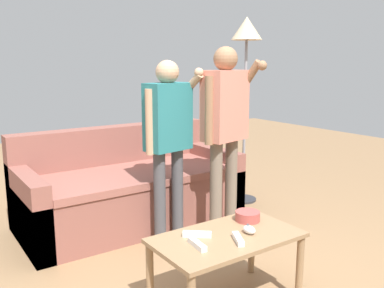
{
  "coord_description": "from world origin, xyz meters",
  "views": [
    {
      "loc": [
        -1.44,
        -1.93,
        1.41
      ],
      "look_at": [
        0.07,
        0.26,
        0.89
      ],
      "focal_mm": 38.92,
      "sensor_mm": 36.0,
      "label": 1
    }
  ],
  "objects_px": {
    "coffee_table": "(227,246)",
    "player_center": "(168,130)",
    "game_remote_nunchuk": "(249,230)",
    "game_remote_wand_far": "(238,239)",
    "couch": "(129,189)",
    "game_remote_wand_near": "(197,244)",
    "game_remote_wand_spare": "(197,234)",
    "player_right": "(225,120)",
    "snack_bowl": "(248,216)",
    "floor_lamp": "(246,46)"
  },
  "relations": [
    {
      "from": "coffee_table",
      "to": "player_center",
      "type": "height_order",
      "value": "player_center"
    },
    {
      "from": "game_remote_nunchuk",
      "to": "game_remote_wand_far",
      "type": "height_order",
      "value": "game_remote_nunchuk"
    },
    {
      "from": "couch",
      "to": "player_center",
      "type": "relative_size",
      "value": 1.33
    },
    {
      "from": "game_remote_nunchuk",
      "to": "game_remote_wand_near",
      "type": "relative_size",
      "value": 0.55
    },
    {
      "from": "game_remote_wand_spare",
      "to": "coffee_table",
      "type": "bearing_deg",
      "value": -29.65
    },
    {
      "from": "game_remote_wand_far",
      "to": "player_right",
      "type": "bearing_deg",
      "value": 55.16
    },
    {
      "from": "snack_bowl",
      "to": "player_center",
      "type": "height_order",
      "value": "player_center"
    },
    {
      "from": "floor_lamp",
      "to": "game_remote_wand_near",
      "type": "height_order",
      "value": "floor_lamp"
    },
    {
      "from": "snack_bowl",
      "to": "game_remote_nunchuk",
      "type": "height_order",
      "value": "snack_bowl"
    },
    {
      "from": "game_remote_wand_far",
      "to": "game_remote_wand_spare",
      "type": "height_order",
      "value": "same"
    },
    {
      "from": "snack_bowl",
      "to": "player_center",
      "type": "bearing_deg",
      "value": 93.46
    },
    {
      "from": "player_right",
      "to": "game_remote_wand_near",
      "type": "bearing_deg",
      "value": -135.77
    },
    {
      "from": "game_remote_nunchuk",
      "to": "game_remote_wand_near",
      "type": "bearing_deg",
      "value": 176.03
    },
    {
      "from": "floor_lamp",
      "to": "player_right",
      "type": "relative_size",
      "value": 1.2
    },
    {
      "from": "game_remote_wand_near",
      "to": "game_remote_nunchuk",
      "type": "bearing_deg",
      "value": -3.97
    },
    {
      "from": "game_remote_nunchuk",
      "to": "snack_bowl",
      "type": "bearing_deg",
      "value": 50.59
    },
    {
      "from": "couch",
      "to": "coffee_table",
      "type": "distance_m",
      "value": 1.55
    },
    {
      "from": "game_remote_nunchuk",
      "to": "player_center",
      "type": "relative_size",
      "value": 0.06
    },
    {
      "from": "coffee_table",
      "to": "game_remote_nunchuk",
      "type": "bearing_deg",
      "value": -21.64
    },
    {
      "from": "coffee_table",
      "to": "game_remote_nunchuk",
      "type": "distance_m",
      "value": 0.16
    },
    {
      "from": "game_remote_wand_spare",
      "to": "couch",
      "type": "bearing_deg",
      "value": 78.95
    },
    {
      "from": "snack_bowl",
      "to": "game_remote_wand_far",
      "type": "relative_size",
      "value": 1.01
    },
    {
      "from": "floor_lamp",
      "to": "game_remote_wand_far",
      "type": "xyz_separation_m",
      "value": [
        -1.36,
        -1.49,
        -1.12
      ]
    },
    {
      "from": "floor_lamp",
      "to": "player_center",
      "type": "xyz_separation_m",
      "value": [
        -1.16,
        -0.42,
        -0.67
      ]
    },
    {
      "from": "couch",
      "to": "game_remote_wand_near",
      "type": "xyz_separation_m",
      "value": [
        -0.36,
        -1.57,
        0.16
      ]
    },
    {
      "from": "coffee_table",
      "to": "game_remote_wand_spare",
      "type": "height_order",
      "value": "game_remote_wand_spare"
    },
    {
      "from": "couch",
      "to": "game_remote_wand_near",
      "type": "height_order",
      "value": "couch"
    },
    {
      "from": "game_remote_nunchuk",
      "to": "game_remote_wand_spare",
      "type": "bearing_deg",
      "value": 153.86
    },
    {
      "from": "player_center",
      "to": "game_remote_wand_near",
      "type": "bearing_deg",
      "value": -113.39
    },
    {
      "from": "snack_bowl",
      "to": "floor_lamp",
      "type": "xyz_separation_m",
      "value": [
        1.11,
        1.29,
        1.11
      ]
    },
    {
      "from": "couch",
      "to": "coffee_table",
      "type": "height_order",
      "value": "couch"
    },
    {
      "from": "coffee_table",
      "to": "game_remote_wand_spare",
      "type": "distance_m",
      "value": 0.19
    },
    {
      "from": "game_remote_nunchuk",
      "to": "couch",
      "type": "bearing_deg",
      "value": 89.67
    },
    {
      "from": "coffee_table",
      "to": "snack_bowl",
      "type": "bearing_deg",
      "value": 22.87
    },
    {
      "from": "player_center",
      "to": "game_remote_wand_near",
      "type": "relative_size",
      "value": 8.95
    },
    {
      "from": "game_remote_wand_spare",
      "to": "floor_lamp",
      "type": "bearing_deg",
      "value": 40.84
    },
    {
      "from": "game_remote_nunchuk",
      "to": "game_remote_wand_spare",
      "type": "height_order",
      "value": "game_remote_nunchuk"
    },
    {
      "from": "game_remote_nunchuk",
      "to": "floor_lamp",
      "type": "distance_m",
      "value": 2.2
    },
    {
      "from": "game_remote_wand_far",
      "to": "game_remote_nunchuk",
      "type": "bearing_deg",
      "value": 20.94
    },
    {
      "from": "snack_bowl",
      "to": "game_remote_wand_spare",
      "type": "height_order",
      "value": "snack_bowl"
    },
    {
      "from": "game_remote_wand_spare",
      "to": "snack_bowl",
      "type": "bearing_deg",
      "value": 3.09
    },
    {
      "from": "player_center",
      "to": "game_remote_wand_spare",
      "type": "bearing_deg",
      "value": -111.74
    },
    {
      "from": "player_center",
      "to": "floor_lamp",
      "type": "bearing_deg",
      "value": 20.06
    },
    {
      "from": "floor_lamp",
      "to": "player_right",
      "type": "xyz_separation_m",
      "value": [
        -0.72,
        -0.57,
        -0.61
      ]
    },
    {
      "from": "player_center",
      "to": "game_remote_wand_spare",
      "type": "xyz_separation_m",
      "value": [
        -0.35,
        -0.88,
        -0.45
      ]
    },
    {
      "from": "coffee_table",
      "to": "snack_bowl",
      "type": "height_order",
      "value": "snack_bowl"
    },
    {
      "from": "coffee_table",
      "to": "game_remote_wand_far",
      "type": "relative_size",
      "value": 5.59
    },
    {
      "from": "game_remote_nunchuk",
      "to": "floor_lamp",
      "type": "relative_size",
      "value": 0.05
    },
    {
      "from": "player_center",
      "to": "game_remote_wand_near",
      "type": "xyz_separation_m",
      "value": [
        -0.43,
        -0.99,
        -0.45
      ]
    },
    {
      "from": "coffee_table",
      "to": "player_center",
      "type": "xyz_separation_m",
      "value": [
        0.2,
        0.97,
        0.53
      ]
    }
  ]
}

